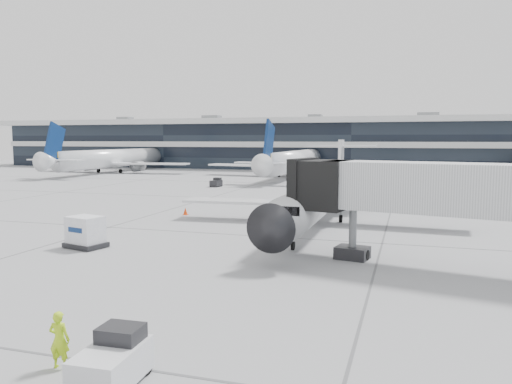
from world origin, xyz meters
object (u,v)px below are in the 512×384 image
(regional_jet, at_px, (321,195))
(jet_bridge, at_px, (480,191))
(baggage_tug, at_px, (113,361))
(ramp_worker, at_px, (59,340))
(cargo_uld, at_px, (85,232))

(regional_jet, relative_size, jet_bridge, 1.63)
(baggage_tug, bearing_deg, regional_jet, 85.51)
(ramp_worker, distance_m, cargo_uld, 16.83)
(ramp_worker, bearing_deg, jet_bridge, -139.11)
(cargo_uld, bearing_deg, jet_bridge, 15.58)
(ramp_worker, height_order, cargo_uld, cargo_uld)
(ramp_worker, relative_size, baggage_tug, 0.72)
(regional_jet, height_order, jet_bridge, regional_jet)
(jet_bridge, distance_m, ramp_worker, 19.74)
(jet_bridge, relative_size, ramp_worker, 10.24)
(regional_jet, distance_m, cargo_uld, 17.83)
(ramp_worker, xyz_separation_m, baggage_tug, (2.03, -0.39, -0.19))
(jet_bridge, bearing_deg, regional_jet, 140.62)
(jet_bridge, distance_m, baggage_tug, 18.83)
(jet_bridge, relative_size, baggage_tug, 7.37)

